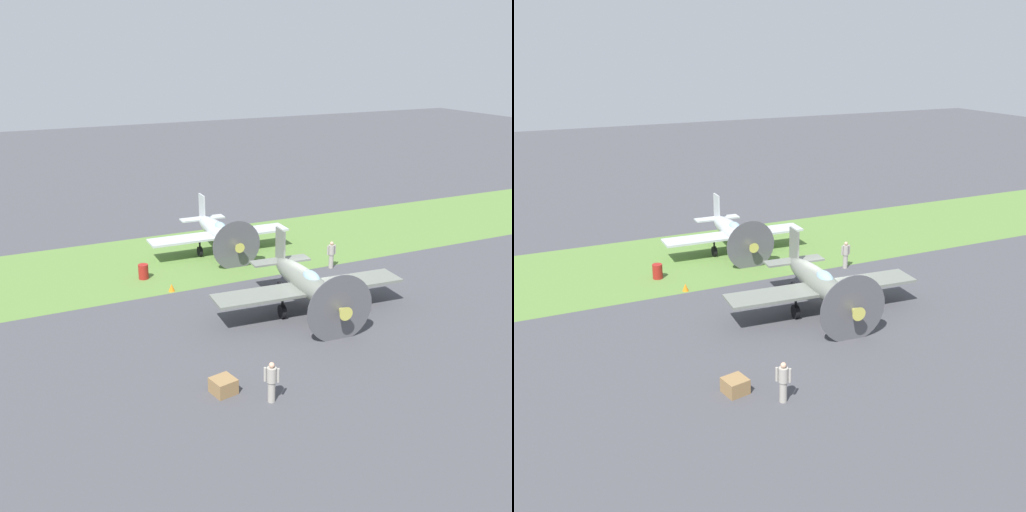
% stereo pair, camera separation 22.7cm
% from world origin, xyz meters
% --- Properties ---
extents(ground_plane, '(160.00, 160.00, 0.00)m').
position_xyz_m(ground_plane, '(0.00, 0.00, 0.00)').
color(ground_plane, '#424247').
extents(grass_verge, '(120.00, 11.00, 0.01)m').
position_xyz_m(grass_verge, '(0.00, -9.39, 0.00)').
color(grass_verge, '#567A38').
rests_on(grass_verge, ground).
extents(airplane_lead, '(10.38, 8.21, 3.69)m').
position_xyz_m(airplane_lead, '(1.08, 1.47, 1.55)').
color(airplane_lead, slate).
rests_on(airplane_lead, ground).
extents(airplane_wingman, '(9.58, 7.61, 3.43)m').
position_xyz_m(airplane_wingman, '(1.60, -9.49, 1.43)').
color(airplane_wingman, '#B2B7BC').
rests_on(airplane_wingman, ground).
extents(ground_crew_chief, '(0.63, 0.38, 1.73)m').
position_xyz_m(ground_crew_chief, '(-3.61, -3.57, 0.91)').
color(ground_crew_chief, '#9E998E').
rests_on(ground_crew_chief, ground).
extents(ground_crew_mechanic, '(0.54, 0.41, 1.73)m').
position_xyz_m(ground_crew_mechanic, '(6.69, 8.45, 0.91)').
color(ground_crew_mechanic, '#9E998E').
rests_on(ground_crew_mechanic, ground).
extents(fuel_drum, '(0.60, 0.60, 0.90)m').
position_xyz_m(fuel_drum, '(7.55, -6.81, 0.45)').
color(fuel_drum, maroon).
rests_on(fuel_drum, ground).
extents(supply_crate, '(1.05, 1.05, 0.64)m').
position_xyz_m(supply_crate, '(8.15, 7.04, 0.32)').
color(supply_crate, olive).
rests_on(supply_crate, ground).
extents(runway_marker_cone, '(0.36, 0.36, 0.44)m').
position_xyz_m(runway_marker_cone, '(6.65, -4.19, 0.22)').
color(runway_marker_cone, orange).
rests_on(runway_marker_cone, ground).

